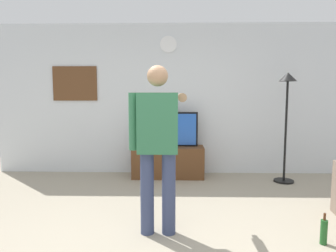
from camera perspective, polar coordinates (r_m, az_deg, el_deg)
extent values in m
cube|color=silver|center=(5.53, 0.58, 5.02)|extent=(6.40, 0.10, 2.70)
cube|color=brown|center=(5.31, 0.00, -6.78)|extent=(1.24, 0.42, 0.54)
sphere|color=black|center=(5.08, -0.06, -7.06)|extent=(0.04, 0.04, 0.04)
cube|color=black|center=(5.26, 0.02, -0.59)|extent=(1.03, 0.06, 0.60)
cube|color=blue|center=(5.23, 0.01, -0.64)|extent=(0.97, 0.01, 0.54)
cylinder|color=white|center=(5.54, 0.08, 15.20)|extent=(0.29, 0.03, 0.29)
cube|color=brown|center=(5.77, -17.16, 7.68)|extent=(0.80, 0.04, 0.62)
cylinder|color=black|center=(5.44, 21.02, -9.65)|extent=(0.32, 0.32, 0.03)
cylinder|color=black|center=(5.28, 21.36, -0.97)|extent=(0.04, 0.04, 1.62)
cone|color=black|center=(5.25, 21.73, 8.63)|extent=(0.28, 0.28, 0.14)
cylinder|color=#384266|center=(3.20, -3.96, -12.59)|extent=(0.14, 0.14, 0.86)
cylinder|color=#384266|center=(3.19, 0.14, -12.65)|extent=(0.14, 0.14, 0.86)
cube|color=#33724C|center=(3.04, -1.96, 0.58)|extent=(0.41, 0.22, 0.61)
sphere|color=tan|center=(3.03, -2.00, 9.45)|extent=(0.21, 0.21, 0.21)
cylinder|color=#33724C|center=(3.06, -6.61, 0.86)|extent=(0.09, 0.09, 0.58)
cylinder|color=tan|center=(3.31, 2.63, 5.44)|extent=(0.09, 0.58, 0.09)
cube|color=white|center=(3.63, 2.52, 5.50)|extent=(0.04, 0.12, 0.04)
cylinder|color=#1E5923|center=(3.44, 27.36, -17.40)|extent=(0.07, 0.07, 0.24)
cylinder|color=#4C2814|center=(3.38, 27.49, -14.97)|extent=(0.02, 0.02, 0.07)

